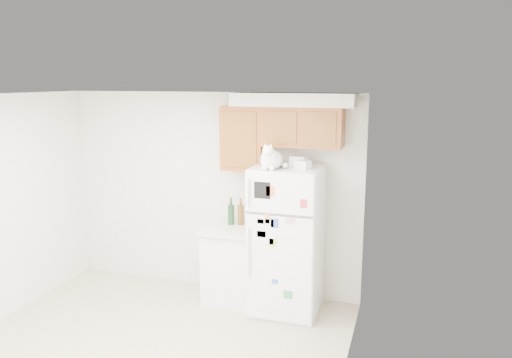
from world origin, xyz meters
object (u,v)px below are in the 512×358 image
at_px(refrigerator, 287,240).
at_px(cat, 271,159).
at_px(storage_box_front, 303,165).
at_px(bottle_amber, 241,211).
at_px(base_counter, 232,263).
at_px(storage_box_back, 299,161).
at_px(bottle_green, 231,211).

relative_size(refrigerator, cat, 4.01).
height_order(storage_box_front, bottle_amber, storage_box_front).
height_order(base_counter, cat, cat).
xyz_separation_m(refrigerator, bottle_amber, (-0.62, 0.20, 0.23)).
relative_size(storage_box_back, storage_box_front, 1.20).
distance_m(base_counter, bottle_green, 0.64).
height_order(base_counter, bottle_amber, bottle_amber).
bearing_deg(bottle_amber, bottle_green, -166.32).
bearing_deg(refrigerator, bottle_amber, 161.87).
bearing_deg(base_counter, cat, -26.99).
bearing_deg(bottle_green, cat, -32.49).
xyz_separation_m(storage_box_front, bottle_green, (-0.93, 0.27, -0.66)).
distance_m(cat, storage_box_front, 0.35).
bearing_deg(bottle_green, base_counter, -64.08).
bearing_deg(base_counter, bottle_amber, 63.58).
height_order(base_counter, bottle_green, bottle_green).
distance_m(storage_box_front, bottle_green, 1.17).
bearing_deg(refrigerator, storage_box_back, 57.86).
height_order(bottle_green, bottle_amber, bottle_green).
bearing_deg(base_counter, bottle_green, 115.92).
distance_m(storage_box_front, bottle_amber, 1.09).
distance_m(storage_box_back, bottle_green, 1.06).
xyz_separation_m(storage_box_back, storage_box_front, (0.10, -0.23, -0.01)).
distance_m(storage_box_back, bottle_amber, 0.98).
height_order(base_counter, storage_box_front, storage_box_front).
relative_size(base_counter, bottle_amber, 2.80).
relative_size(storage_box_front, bottle_green, 0.45).
bearing_deg(storage_box_front, storage_box_back, 137.71).
height_order(refrigerator, bottle_amber, refrigerator).
xyz_separation_m(base_counter, cat, (0.56, -0.28, 1.35)).
bearing_deg(storage_box_back, refrigerator, -113.87).
distance_m(base_counter, bottle_amber, 0.64).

